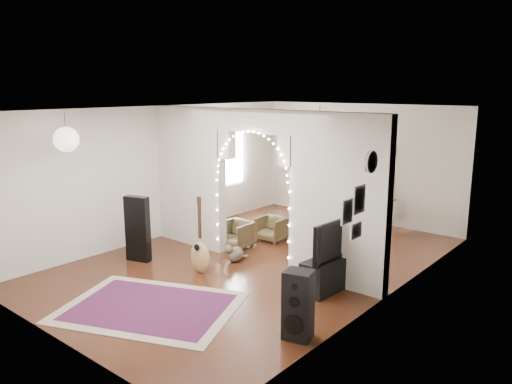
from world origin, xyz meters
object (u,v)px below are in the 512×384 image
Objects in this scene: media_console at (329,274)px; acoustic_guitar at (200,245)px; dining_chair_left at (236,235)px; floor_speaker at (298,305)px; bookcase at (334,185)px; dining_table at (361,200)px; dining_chair_right at (272,229)px.

acoustic_guitar is at bearing -154.99° from media_console.
dining_chair_left is at bearing 170.21° from media_console.
acoustic_guitar reaches higher than floor_speaker.
bookcase is (-2.18, 3.75, 0.56)m from media_console.
media_console is at bearing -14.53° from dining_chair_left.
dining_table reaches higher than media_console.
media_console is at bearing -58.05° from dining_table.
bookcase is 3.21m from dining_chair_left.
floor_speaker is at bearing -16.37° from acoustic_guitar.
dining_table is (-1.69, 4.78, 0.24)m from floor_speaker.
acoustic_guitar is 2.08× the size of dining_chair_right.
acoustic_guitar reaches higher than dining_chair_left.
dining_chair_right is (-1.04, -1.80, -0.44)m from dining_table.
floor_speaker is 1.53× the size of dining_chair_left.
dining_table is at bearing 93.59° from floor_speaker.
dining_chair_left is (-0.44, 1.38, -0.22)m from acoustic_guitar.
media_console is at bearing 22.01° from acoustic_guitar.
bookcase reaches higher than dining_chair_right.
dining_chair_left is (-1.29, -2.61, -0.42)m from dining_table.
media_console is 4.37m from bookcase.
bookcase is at bearing 84.08° from dining_chair_left.
dining_table is at bearing 113.98° from media_console.
bookcase reaches higher than media_console.
bookcase is 2.83× the size of dining_chair_left.
acoustic_guitar is 4.55m from bookcase.
acoustic_guitar is at bearing -87.90° from dining_chair_right.
bookcase is 1.22× the size of dining_table.
dining_chair_right is at bearing 95.91° from acoustic_guitar.
media_console is at bearing -35.36° from dining_chair_right.
bookcase is 2.41m from dining_chair_right.
floor_speaker is 1.65× the size of dining_chair_right.
acoustic_guitar is at bearing -73.31° from dining_chair_left.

